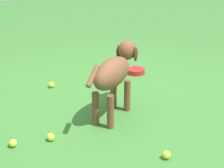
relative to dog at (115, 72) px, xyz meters
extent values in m
plane|color=#38722D|center=(-0.08, -0.17, -0.43)|extent=(14.00, 14.00, 0.00)
ellipsoid|color=brown|center=(0.05, 0.03, 0.01)|extent=(0.60, 0.52, 0.26)
cylinder|color=brown|center=(-0.07, -0.14, -0.27)|extent=(0.06, 0.06, 0.31)
cylinder|color=brown|center=(-0.15, -0.02, -0.27)|extent=(0.06, 0.06, 0.31)
cylinder|color=brown|center=(0.24, 0.08, -0.27)|extent=(0.06, 0.06, 0.31)
cylinder|color=brown|center=(0.16, 0.20, -0.27)|extent=(0.06, 0.06, 0.31)
ellipsoid|color=brown|center=(-0.24, -0.17, 0.13)|extent=(0.25, 0.25, 0.19)
ellipsoid|color=#472B19|center=(-0.31, -0.22, 0.10)|extent=(0.16, 0.15, 0.08)
sphere|color=black|center=(-0.36, -0.25, 0.10)|extent=(0.03, 0.03, 0.03)
ellipsoid|color=#472B19|center=(-0.18, -0.24, 0.10)|extent=(0.07, 0.07, 0.14)
ellipsoid|color=#472B19|center=(-0.28, -0.09, 0.10)|extent=(0.07, 0.07, 0.14)
cylinder|color=brown|center=(0.34, 0.24, 0.11)|extent=(0.18, 0.15, 0.15)
sphere|color=#C2E037|center=(0.02, 0.82, -0.40)|extent=(0.07, 0.07, 0.07)
sphere|color=#CFE130|center=(0.69, 0.14, -0.40)|extent=(0.07, 0.07, 0.07)
sphere|color=#C5E13C|center=(0.99, 0.08, -0.40)|extent=(0.07, 0.07, 0.07)
sphere|color=yellow|center=(0.29, -0.91, -0.40)|extent=(0.07, 0.07, 0.07)
cylinder|color=red|center=(-0.78, -0.82, -0.40)|extent=(0.22, 0.22, 0.06)
camera|label=1|loc=(1.48, 2.56, 1.12)|focal=55.89mm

